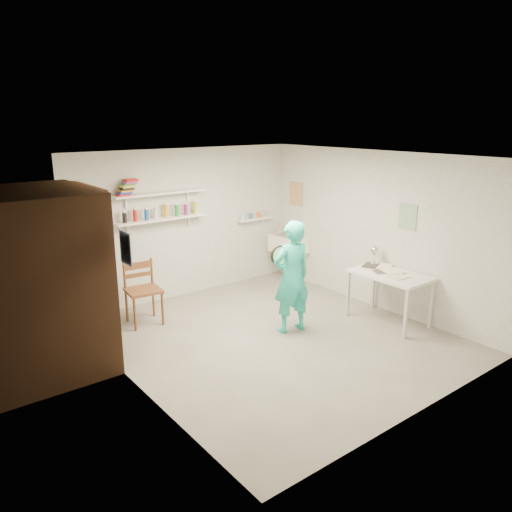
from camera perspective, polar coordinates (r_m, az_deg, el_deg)
floor at (r=6.82m, az=2.09°, el=-9.34°), size 4.00×4.50×0.02m
ceiling at (r=6.20m, az=2.31°, el=11.40°), size 4.00×4.50×0.02m
wall_back at (r=8.22m, az=-8.00°, el=3.75°), size 4.00×0.02×2.40m
wall_front at (r=4.97m, az=19.22°, el=-4.81°), size 4.00×0.02×2.40m
wall_left at (r=5.39m, az=-14.45°, el=-2.87°), size 0.02×4.50×2.40m
wall_right at (r=7.81m, az=13.58°, el=2.86°), size 0.02×4.50×2.40m
doorway_recess at (r=6.39m, az=-17.97°, el=-2.13°), size 0.02×0.90×2.00m
corridor_box at (r=6.19m, az=-24.16°, el=-2.83°), size 1.40×1.50×2.10m
door_lintel at (r=6.18m, az=-18.61°, el=7.24°), size 0.06×1.05×0.10m
door_jamb_near at (r=5.95m, az=-16.11°, el=-3.27°), size 0.06×0.10×2.00m
door_jamb_far at (r=6.85m, az=-19.27°, el=-1.07°), size 0.06×0.10×2.00m
shelf_lower at (r=7.84m, az=-10.73°, el=4.19°), size 1.50×0.22×0.03m
shelf_upper at (r=7.78m, az=-10.88°, el=7.08°), size 1.50×0.22×0.03m
ledge_shelf at (r=8.89m, az=-0.12°, el=4.27°), size 0.70×0.14×0.03m
poster_left at (r=5.34m, az=-14.70°, el=0.88°), size 0.01×0.28×0.36m
poster_right_a at (r=8.95m, az=4.60°, el=7.08°), size 0.01×0.34×0.42m
poster_right_b at (r=7.42m, az=16.93°, el=4.32°), size 0.01×0.30×0.38m
belfast_sink at (r=8.88m, az=3.78°, el=1.45°), size 0.48×0.60×0.30m
man at (r=6.76m, az=4.09°, el=-2.41°), size 0.61×0.44×1.56m
wall_clock at (r=6.82m, az=2.74°, el=0.06°), size 0.28×0.07×0.28m
wooden_chair at (r=7.25m, az=-12.75°, el=-3.87°), size 0.51×0.49×0.99m
work_table at (r=7.42m, az=14.91°, el=-4.63°), size 0.66×1.10×0.73m
desk_lamp at (r=7.64m, az=13.44°, el=0.66°), size 0.14×0.14×0.14m
spray_cans at (r=7.82m, az=-10.76°, el=4.90°), size 1.29×0.06×0.17m
book_stack at (r=7.54m, az=-14.53°, el=7.58°), size 0.32×0.14×0.22m
ledge_pots at (r=8.88m, az=-0.12°, el=4.65°), size 0.48×0.07×0.09m
papers at (r=7.30m, az=15.11°, el=-1.84°), size 0.30×0.22×0.02m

